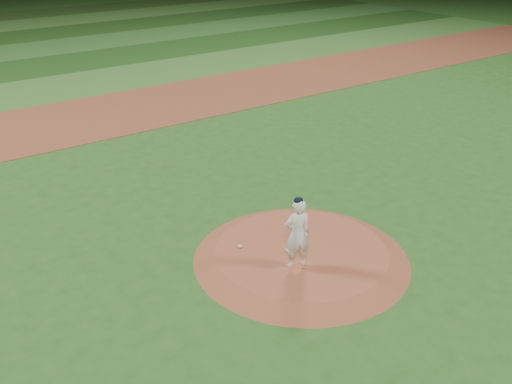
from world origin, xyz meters
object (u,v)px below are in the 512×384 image
pitching_rubber (296,248)px  pitcher_on_mound (297,233)px  rosin_bag (240,246)px  pitchers_mound (301,254)px

pitching_rubber → pitcher_on_mound: pitcher_on_mound is taller
pitching_rubber → rosin_bag: 1.45m
pitching_rubber → pitcher_on_mound: (-0.50, -0.61, 0.89)m
pitchers_mound → rosin_bag: 1.58m
pitching_rubber → pitchers_mound: bearing=-64.1°
pitchers_mound → rosin_bag: rosin_bag is taller
pitchers_mound → pitcher_on_mound: (-0.55, -0.47, 1.04)m
pitchers_mound → pitcher_on_mound: 1.26m
pitchers_mound → rosin_bag: size_ratio=43.60×
pitchers_mound → pitching_rubber: (-0.05, 0.13, 0.14)m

